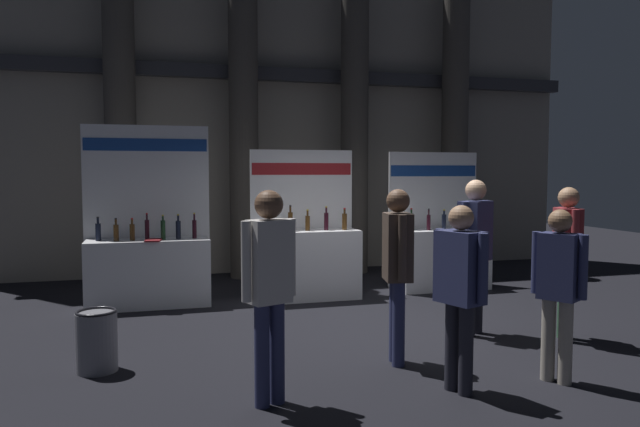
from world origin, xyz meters
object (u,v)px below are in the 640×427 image
exhibitor_booth_1 (307,258)px  visitor_3 (397,260)px  exhibitor_booth_0 (149,263)px  exhibitor_booth_2 (440,253)px  visitor_0 (567,249)px  visitor_5 (475,241)px  trash_bin (97,341)px  visitor_2 (558,283)px  visitor_1 (269,280)px  visitor_4 (460,281)px

exhibitor_booth_1 → visitor_3: (0.10, -3.22, 0.43)m
exhibitor_booth_1 → visitor_3: bearing=-88.3°
exhibitor_booth_0 → exhibitor_booth_2: size_ratio=1.16×
visitor_0 → visitor_5: 1.01m
exhibitor_booth_1 → exhibitor_booth_2: (2.29, 0.14, -0.02)m
trash_bin → visitor_2: (4.04, -1.43, 0.61)m
visitor_3 → visitor_5: bearing=-48.7°
exhibitor_booth_0 → visitor_0: bearing=-34.0°
visitor_1 → visitor_4: (1.63, -0.16, -0.06)m
visitor_0 → visitor_3: size_ratio=1.00×
exhibitor_booth_1 → visitor_4: bearing=-85.7°
exhibitor_booth_1 → trash_bin: size_ratio=3.79×
exhibitor_booth_0 → visitor_0: 5.53m
visitor_1 → visitor_4: bearing=-25.8°
visitor_0 → exhibitor_booth_1: bearing=-122.3°
exhibitor_booth_2 → trash_bin: exhibitor_booth_2 is taller
exhibitor_booth_0 → visitor_5: size_ratio=1.42×
exhibitor_booth_1 → visitor_5: bearing=-60.9°
visitor_3 → visitor_5: visitor_5 is taller
trash_bin → visitor_0: bearing=-3.4°
visitor_1 → exhibitor_booth_2: bearing=28.3°
visitor_1 → trash_bin: bearing=118.8°
exhibitor_booth_1 → visitor_3: size_ratio=1.29×
visitor_5 → exhibitor_booth_2: bearing=-140.9°
exhibitor_booth_1 → visitor_0: bearing=-52.5°
exhibitor_booth_1 → visitor_4: size_ratio=1.38×
visitor_2 → visitor_3: (-1.19, 0.87, 0.13)m
exhibitor_booth_0 → exhibitor_booth_1: (2.30, -0.12, -0.01)m
visitor_5 → visitor_2: bearing=55.0°
trash_bin → visitor_3: bearing=-11.2°
exhibitor_booth_1 → visitor_2: size_ratio=1.43×
exhibitor_booth_0 → visitor_2: exhibitor_booth_0 is taller
visitor_4 → visitor_5: visitor_5 is taller
visitor_0 → exhibitor_booth_2: bearing=-160.2°
exhibitor_booth_2 → visitor_3: bearing=-123.1°
exhibitor_booth_0 → visitor_1: exhibitor_booth_0 is taller
visitor_0 → visitor_1: 3.71m
trash_bin → visitor_1: visitor_1 is taller
visitor_0 → visitor_2: bearing=-20.7°
exhibitor_booth_1 → trash_bin: (-2.76, -2.66, -0.31)m
trash_bin → visitor_2: visitor_2 is taller
visitor_1 → visitor_3: 1.57m
exhibitor_booth_0 → exhibitor_booth_1: size_ratio=1.15×
visitor_3 → exhibitor_booth_1: bearing=13.1°
exhibitor_booth_0 → exhibitor_booth_1: 2.30m
trash_bin → exhibitor_booth_1: bearing=44.0°
visitor_0 → visitor_4: bearing=-40.1°
visitor_0 → visitor_3: (-2.17, -0.26, 0.00)m
visitor_1 → visitor_5: bearing=7.9°
trash_bin → visitor_5: (4.14, 0.18, 0.81)m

